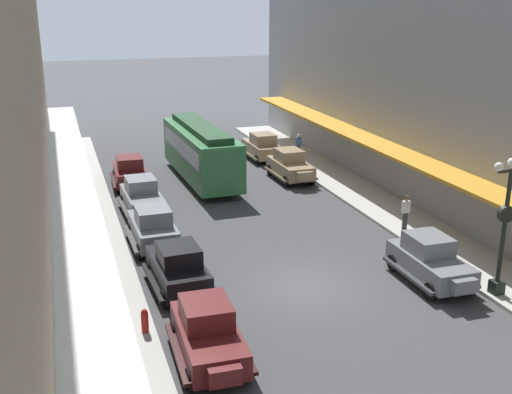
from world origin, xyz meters
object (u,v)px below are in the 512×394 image
at_px(parked_car_7, 153,226).
at_px(pedestrian_0, 89,266).
at_px(pedestrian_1, 298,146).
at_px(streetcar, 201,150).
at_px(parked_car_6, 262,146).
at_px(pedestrian_2, 80,164).
at_px(parked_car_5, 178,266).
at_px(parked_car_0, 142,196).
at_px(parked_car_1, 130,171).
at_px(lamp_post_with_clock, 505,221).
at_px(fire_hydrant, 145,320).
at_px(parked_car_4, 430,259).
at_px(parked_car_3, 290,165).
at_px(pedestrian_3, 405,212).
at_px(parked_car_2, 208,332).

relative_size(parked_car_7, pedestrian_0, 2.61).
bearing_deg(pedestrian_1, streetcar, -158.16).
height_order(parked_car_6, pedestrian_2, parked_car_6).
height_order(parked_car_5, pedestrian_0, parked_car_5).
bearing_deg(parked_car_0, parked_car_6, 43.02).
bearing_deg(parked_car_1, parked_car_5, -90.02).
height_order(parked_car_0, parked_car_1, same).
relative_size(parked_car_5, pedestrian_1, 2.63).
bearing_deg(lamp_post_with_clock, fire_hydrant, 174.51).
height_order(parked_car_7, pedestrian_1, parked_car_7).
bearing_deg(parked_car_7, parked_car_4, -36.29).
xyz_separation_m(parked_car_5, pedestrian_2, (-2.68, 16.77, 0.05)).
bearing_deg(parked_car_3, parked_car_6, 90.02).
xyz_separation_m(parked_car_5, lamp_post_with_clock, (11.03, -4.32, 2.04)).
bearing_deg(parked_car_1, parked_car_0, -90.25).
bearing_deg(pedestrian_0, parked_car_7, 51.35).
bearing_deg(pedestrian_2, pedestrian_0, -91.85).
bearing_deg(parked_car_7, streetcar, 65.02).
xyz_separation_m(parked_car_6, pedestrian_2, (-12.16, -1.37, 0.05)).
xyz_separation_m(parked_car_1, pedestrian_2, (-2.69, 2.36, 0.05)).
bearing_deg(pedestrian_0, pedestrian_3, 6.71).
distance_m(parked_car_3, parked_car_4, 15.18).
xyz_separation_m(parked_car_4, pedestrian_2, (-12.09, 19.16, 0.05)).
height_order(parked_car_4, fire_hydrant, parked_car_4).
height_order(parked_car_4, lamp_post_with_clock, lamp_post_with_clock).
xyz_separation_m(parked_car_1, parked_car_3, (9.47, -1.62, 0.00)).
bearing_deg(pedestrian_1, parked_car_1, -166.28).
relative_size(pedestrian_0, pedestrian_1, 1.00).
xyz_separation_m(parked_car_4, fire_hydrant, (-11.12, -0.70, -0.38)).
xyz_separation_m(parked_car_5, pedestrian_0, (-3.20, 0.91, 0.05)).
distance_m(lamp_post_with_clock, pedestrian_0, 15.29).
relative_size(parked_car_1, streetcar, 0.45).
bearing_deg(parked_car_3, pedestrian_3, -79.63).
distance_m(parked_car_3, streetcar, 5.48).
xyz_separation_m(parked_car_0, parked_car_1, (0.02, 5.12, 0.00)).
relative_size(parked_car_4, pedestrian_2, 2.60).
xyz_separation_m(parked_car_2, parked_car_3, (9.57, 17.88, 0.00)).
height_order(parked_car_2, pedestrian_0, parked_car_2).
distance_m(parked_car_0, parked_car_3, 10.12).
relative_size(parked_car_0, parked_car_4, 1.01).
bearing_deg(parked_car_0, parked_car_5, -89.90).
height_order(parked_car_4, streetcar, streetcar).
xyz_separation_m(parked_car_2, streetcar, (4.37, 19.36, 0.96)).
xyz_separation_m(parked_car_5, pedestrian_1, (11.82, 17.29, 0.05)).
bearing_deg(pedestrian_0, fire_hydrant, -69.74).
xyz_separation_m(parked_car_6, fire_hydrant, (-11.19, -21.23, -0.38)).
height_order(parked_car_1, parked_car_6, same).
xyz_separation_m(fire_hydrant, pedestrian_0, (-1.48, 4.00, 0.43)).
distance_m(parked_car_4, parked_car_6, 20.53).
bearing_deg(parked_car_1, pedestrian_3, -46.14).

